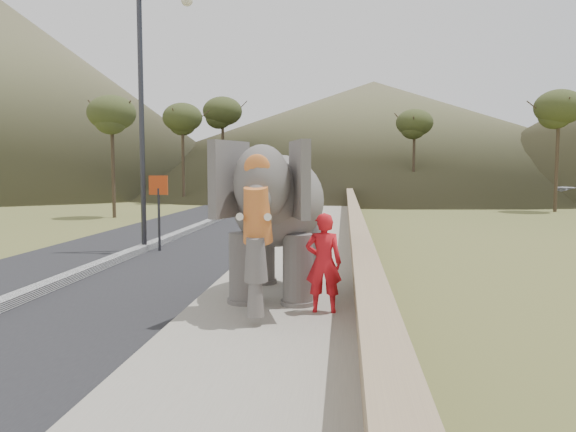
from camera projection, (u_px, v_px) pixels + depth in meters
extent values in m
plane|color=olive|center=(225.00, 407.00, 6.22)|extent=(160.00, 160.00, 0.00)
cube|color=black|center=(131.00, 257.00, 16.63)|extent=(7.00, 120.00, 0.03)
cube|color=black|center=(131.00, 253.00, 16.62)|extent=(0.35, 120.00, 0.22)
cube|color=#9E9687|center=(299.00, 257.00, 16.12)|extent=(3.00, 120.00, 0.15)
cube|color=tan|center=(357.00, 242.00, 15.92)|extent=(0.30, 120.00, 1.10)
cylinder|color=#2B2A2E|center=(142.00, 124.00, 17.43)|extent=(0.16, 0.16, 8.00)
sphere|color=#FFF2CC|center=(187.00, 0.00, 16.96)|extent=(0.36, 0.36, 0.36)
cylinder|color=#2D2D33|center=(159.00, 220.00, 17.62)|extent=(0.08, 0.08, 2.00)
cube|color=#C53E12|center=(158.00, 185.00, 17.53)|extent=(0.60, 0.05, 0.60)
imported|color=silver|center=(573.00, 195.00, 39.18)|extent=(4.55, 3.31, 1.44)
cone|color=brown|center=(373.00, 135.00, 74.51)|extent=(80.00, 80.00, 14.00)
imported|color=red|center=(324.00, 263.00, 9.66)|extent=(0.63, 0.41, 1.72)
imported|color=maroon|center=(285.00, 205.00, 33.72)|extent=(0.83, 1.68, 0.85)
imported|color=black|center=(264.00, 193.00, 33.78)|extent=(0.95, 0.80, 1.75)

